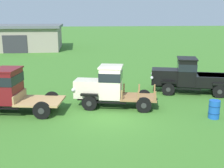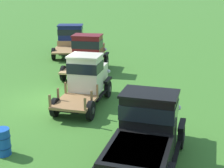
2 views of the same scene
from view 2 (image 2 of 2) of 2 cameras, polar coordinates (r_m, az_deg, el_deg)
ground_plane at (r=16.56m, az=-10.25°, el=-2.93°), size 240.00×240.00×0.00m
vintage_truck_foreground_near at (r=26.91m, az=-6.80°, el=7.62°), size 5.56×2.28×2.20m
vintage_truck_second_in_line at (r=21.23m, az=-3.96°, el=5.23°), size 5.13×2.76×2.34m
vintage_truck_midrow_center at (r=16.00m, az=-4.19°, el=1.05°), size 4.80×2.62×2.32m
vintage_truck_far_side at (r=10.78m, az=5.92°, el=-7.67°), size 5.28×3.16×2.31m
oil_drum_beside_row at (r=12.07m, az=-17.79°, el=-9.14°), size 0.57×0.57×0.92m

